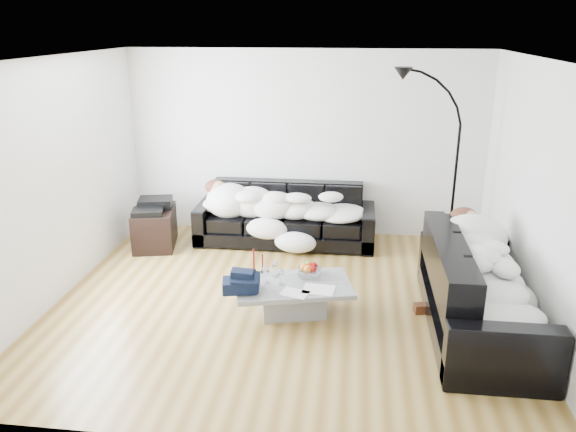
# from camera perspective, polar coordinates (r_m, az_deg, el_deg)

# --- Properties ---
(ground) EXTENTS (5.00, 5.00, 0.00)m
(ground) POSITION_cam_1_polar(r_m,az_deg,el_deg) (6.28, -0.34, -8.68)
(ground) COLOR olive
(ground) RESTS_ON ground
(wall_back) EXTENTS (5.00, 0.02, 2.60)m
(wall_back) POSITION_cam_1_polar(r_m,az_deg,el_deg) (7.96, 1.74, 7.29)
(wall_back) COLOR silver
(wall_back) RESTS_ON ground
(wall_left) EXTENTS (0.02, 4.50, 2.60)m
(wall_left) POSITION_cam_1_polar(r_m,az_deg,el_deg) (6.58, -22.52, 3.32)
(wall_left) COLOR silver
(wall_left) RESTS_ON ground
(wall_right) EXTENTS (0.02, 4.50, 2.60)m
(wall_right) POSITION_cam_1_polar(r_m,az_deg,el_deg) (6.01, 23.99, 1.72)
(wall_right) COLOR silver
(wall_right) RESTS_ON ground
(ceiling) EXTENTS (5.00, 5.00, 0.00)m
(ceiling) POSITION_cam_1_polar(r_m,az_deg,el_deg) (5.57, -0.39, 15.73)
(ceiling) COLOR white
(ceiling) RESTS_ON ground
(sofa_back) EXTENTS (2.45, 0.85, 0.80)m
(sofa_back) POSITION_cam_1_polar(r_m,az_deg,el_deg) (7.77, -0.28, 0.13)
(sofa_back) COLOR black
(sofa_back) RESTS_ON ground
(sofa_right) EXTENTS (0.97, 2.26, 0.92)m
(sofa_right) POSITION_cam_1_polar(r_m,az_deg,el_deg) (5.89, 19.01, -6.79)
(sofa_right) COLOR black
(sofa_right) RESTS_ON ground
(sleeper_back) EXTENTS (2.08, 0.72, 0.42)m
(sleeper_back) POSITION_cam_1_polar(r_m,az_deg,el_deg) (7.65, -0.33, 1.61)
(sleeper_back) COLOR white
(sleeper_back) RESTS_ON sofa_back
(sleeper_right) EXTENTS (0.82, 1.94, 0.47)m
(sleeper_right) POSITION_cam_1_polar(r_m,az_deg,el_deg) (5.81, 19.22, -5.02)
(sleeper_right) COLOR white
(sleeper_right) RESTS_ON sofa_right
(teal_cushion) EXTENTS (0.42, 0.38, 0.20)m
(teal_cushion) POSITION_cam_1_polar(r_m,az_deg,el_deg) (6.41, 17.55, -1.96)
(teal_cushion) COLOR #0E5D65
(teal_cushion) RESTS_ON sofa_right
(coffee_table) EXTENTS (1.33, 0.97, 0.35)m
(coffee_table) POSITION_cam_1_polar(r_m,az_deg,el_deg) (5.97, 0.55, -8.38)
(coffee_table) COLOR #939699
(coffee_table) RESTS_ON ground
(fruit_bowl) EXTENTS (0.31, 0.31, 0.15)m
(fruit_bowl) POSITION_cam_1_polar(r_m,az_deg,el_deg) (6.03, 2.20, -5.43)
(fruit_bowl) COLOR white
(fruit_bowl) RESTS_ON coffee_table
(wine_glass_a) EXTENTS (0.08, 0.08, 0.17)m
(wine_glass_a) POSITION_cam_1_polar(r_m,az_deg,el_deg) (6.01, -1.30, -5.40)
(wine_glass_a) COLOR white
(wine_glass_a) RESTS_ON coffee_table
(wine_glass_b) EXTENTS (0.10, 0.10, 0.19)m
(wine_glass_b) POSITION_cam_1_polar(r_m,az_deg,el_deg) (5.87, -2.25, -5.96)
(wine_glass_b) COLOR white
(wine_glass_b) RESTS_ON coffee_table
(wine_glass_c) EXTENTS (0.08, 0.08, 0.18)m
(wine_glass_c) POSITION_cam_1_polar(r_m,az_deg,el_deg) (5.83, -0.73, -6.20)
(wine_glass_c) COLOR white
(wine_glass_c) RESTS_ON coffee_table
(candle_left) EXTENTS (0.06, 0.06, 0.26)m
(candle_left) POSITION_cam_1_polar(r_m,az_deg,el_deg) (6.11, -3.50, -4.56)
(candle_left) COLOR maroon
(candle_left) RESTS_ON coffee_table
(candle_right) EXTENTS (0.05, 0.05, 0.21)m
(candle_right) POSITION_cam_1_polar(r_m,az_deg,el_deg) (6.10, -2.61, -4.84)
(candle_right) COLOR maroon
(candle_right) RESTS_ON coffee_table
(newspaper_a) EXTENTS (0.34, 0.28, 0.01)m
(newspaper_a) POSITION_cam_1_polar(r_m,az_deg,el_deg) (5.76, 3.13, -7.45)
(newspaper_a) COLOR silver
(newspaper_a) RESTS_ON coffee_table
(newspaper_b) EXTENTS (0.32, 0.27, 0.01)m
(newspaper_b) POSITION_cam_1_polar(r_m,az_deg,el_deg) (5.68, 0.68, -7.81)
(newspaper_b) COLOR silver
(newspaper_b) RESTS_ON coffee_table
(navy_jacket) EXTENTS (0.46, 0.43, 0.18)m
(navy_jacket) POSITION_cam_1_polar(r_m,az_deg,el_deg) (5.69, -4.70, -6.01)
(navy_jacket) COLOR black
(navy_jacket) RESTS_ON coffee_table
(shoes) EXTENTS (0.50, 0.37, 0.11)m
(shoes) POSITION_cam_1_polar(r_m,az_deg,el_deg) (6.29, 14.64, -8.73)
(shoes) COLOR #472311
(shoes) RESTS_ON ground
(av_cabinet) EXTENTS (0.67, 0.86, 0.53)m
(av_cabinet) POSITION_cam_1_polar(r_m,az_deg,el_deg) (7.90, -13.39, -1.17)
(av_cabinet) COLOR black
(av_cabinet) RESTS_ON ground
(stereo) EXTENTS (0.51, 0.43, 0.13)m
(stereo) POSITION_cam_1_polar(r_m,az_deg,el_deg) (7.79, -13.57, 1.10)
(stereo) COLOR black
(stereo) RESTS_ON av_cabinet
(floor_lamp) EXTENTS (0.83, 0.48, 2.13)m
(floor_lamp) POSITION_cam_1_polar(r_m,az_deg,el_deg) (7.42, 16.61, 3.75)
(floor_lamp) COLOR black
(floor_lamp) RESTS_ON ground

